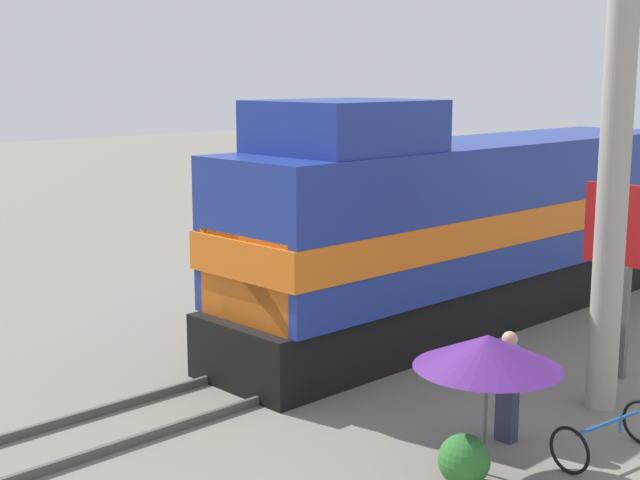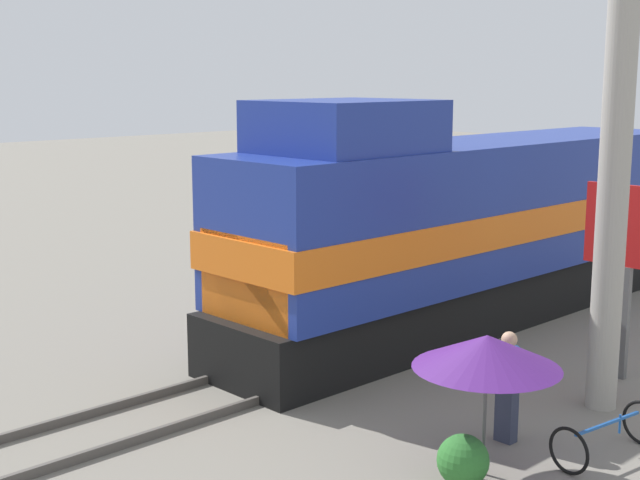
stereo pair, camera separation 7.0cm
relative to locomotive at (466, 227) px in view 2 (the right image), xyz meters
The scene contains 10 objects.
ground_plane 4.99m from the locomotive, 90.00° to the right, with size 120.00×120.00×0.00m, color slate.
rail_near 5.01m from the locomotive, 99.10° to the right, with size 0.08×43.11×0.15m, color #4C4742.
rail_far 5.01m from the locomotive, 80.90° to the right, with size 0.08×43.11×0.15m, color #4C4742.
locomotive is the anchor object (origin of this frame).
utility_pole 6.60m from the locomotive, 27.70° to the right, with size 1.80×0.51×11.92m.
vendor_umbrella 7.84m from the locomotive, 50.74° to the right, with size 2.05×2.05×2.02m.
billboard_sign 4.45m from the locomotive, 12.13° to the right, with size 1.77×0.12×3.58m.
shrub_cluster 8.42m from the locomotive, 52.80° to the right, with size 0.72×0.72×0.72m, color #2D722D.
person_bystander 6.75m from the locomotive, 47.22° to the right, with size 0.34×0.34×1.73m.
bicycle 7.54m from the locomotive, 36.43° to the right, with size 0.91×1.84×0.68m.
Camera 2 is at (11.80, -11.28, 5.49)m, focal length 50.00 mm.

